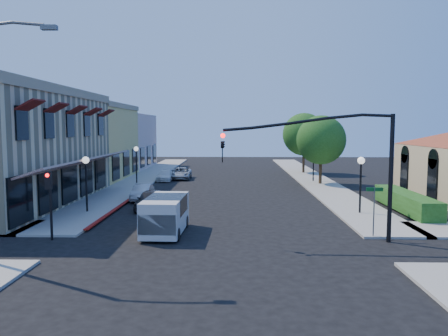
{
  "coord_description": "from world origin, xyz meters",
  "views": [
    {
      "loc": [
        0.72,
        -18.78,
        5.4
      ],
      "look_at": [
        0.03,
        10.9,
        2.6
      ],
      "focal_mm": 35.0,
      "sensor_mm": 36.0,
      "label": 1
    }
  ],
  "objects_px": {
    "signal_mast_arm": "(345,155)",
    "lamppost_left_near": "(86,170)",
    "lamppost_right_near": "(361,171)",
    "parked_car_b": "(142,192)",
    "lamppost_right_far": "(314,154)",
    "street_tree_b": "(304,134)",
    "parked_car_a": "(150,200)",
    "street_name_sign": "(374,204)",
    "white_van": "(165,213)",
    "parked_car_d": "(181,173)",
    "secondary_signal": "(49,192)",
    "parked_car_c": "(165,176)",
    "street_tree_a": "(321,140)",
    "lamppost_left_far": "(136,155)"
  },
  "relations": [
    {
      "from": "signal_mast_arm",
      "to": "lamppost_left_near",
      "type": "bearing_deg",
      "value": 155.63
    },
    {
      "from": "street_tree_b",
      "to": "signal_mast_arm",
      "type": "distance_m",
      "value": 30.65
    },
    {
      "from": "lamppost_left_near",
      "to": "lamppost_right_far",
      "type": "relative_size",
      "value": 1.0
    },
    {
      "from": "signal_mast_arm",
      "to": "lamppost_right_near",
      "type": "distance_m",
      "value": 7.15
    },
    {
      "from": "lamppost_right_near",
      "to": "parked_car_d",
      "type": "relative_size",
      "value": 0.84
    },
    {
      "from": "street_tree_b",
      "to": "parked_car_a",
      "type": "distance_m",
      "value": 26.58
    },
    {
      "from": "street_name_sign",
      "to": "lamppost_left_far",
      "type": "distance_m",
      "value": 25.48
    },
    {
      "from": "secondary_signal",
      "to": "lamppost_right_near",
      "type": "relative_size",
      "value": 0.93
    },
    {
      "from": "street_tree_b",
      "to": "signal_mast_arm",
      "type": "relative_size",
      "value": 0.88
    },
    {
      "from": "lamppost_left_near",
      "to": "parked_car_c",
      "type": "bearing_deg",
      "value": 82.15
    },
    {
      "from": "lamppost_left_far",
      "to": "parked_car_b",
      "type": "height_order",
      "value": "lamppost_left_far"
    },
    {
      "from": "parked_car_b",
      "to": "street_name_sign",
      "type": "bearing_deg",
      "value": -39.31
    },
    {
      "from": "street_name_sign",
      "to": "white_van",
      "type": "height_order",
      "value": "street_name_sign"
    },
    {
      "from": "lamppost_left_far",
      "to": "parked_car_c",
      "type": "relative_size",
      "value": 0.99
    },
    {
      "from": "street_name_sign",
      "to": "parked_car_b",
      "type": "height_order",
      "value": "street_name_sign"
    },
    {
      "from": "street_name_sign",
      "to": "lamppost_right_near",
      "type": "distance_m",
      "value": 5.98
    },
    {
      "from": "parked_car_c",
      "to": "signal_mast_arm",
      "type": "bearing_deg",
      "value": -61.83
    },
    {
      "from": "secondary_signal",
      "to": "lamppost_right_far",
      "type": "distance_m",
      "value": 27.98
    },
    {
      "from": "lamppost_right_far",
      "to": "parked_car_d",
      "type": "height_order",
      "value": "lamppost_right_far"
    },
    {
      "from": "lamppost_left_far",
      "to": "lamppost_right_far",
      "type": "distance_m",
      "value": 17.12
    },
    {
      "from": "signal_mast_arm",
      "to": "parked_car_c",
      "type": "height_order",
      "value": "signal_mast_arm"
    },
    {
      "from": "parked_car_a",
      "to": "parked_car_d",
      "type": "bearing_deg",
      "value": 93.2
    },
    {
      "from": "street_tree_a",
      "to": "parked_car_b",
      "type": "bearing_deg",
      "value": -148.82
    },
    {
      "from": "street_name_sign",
      "to": "parked_car_b",
      "type": "bearing_deg",
      "value": 141.49
    },
    {
      "from": "street_tree_b",
      "to": "lamppost_right_near",
      "type": "height_order",
      "value": "street_tree_b"
    },
    {
      "from": "lamppost_right_near",
      "to": "white_van",
      "type": "xyz_separation_m",
      "value": [
        -11.26,
        -5.15,
        -1.66
      ]
    },
    {
      "from": "secondary_signal",
      "to": "lamppost_right_near",
      "type": "xyz_separation_m",
      "value": [
        16.5,
        6.59,
        0.42
      ]
    },
    {
      "from": "lamppost_right_far",
      "to": "parked_car_b",
      "type": "relative_size",
      "value": 1.02
    },
    {
      "from": "street_tree_a",
      "to": "street_tree_b",
      "type": "bearing_deg",
      "value": 90.0
    },
    {
      "from": "signal_mast_arm",
      "to": "parked_car_d",
      "type": "height_order",
      "value": "signal_mast_arm"
    },
    {
      "from": "street_tree_a",
      "to": "lamppost_left_near",
      "type": "relative_size",
      "value": 1.82
    },
    {
      "from": "street_tree_a",
      "to": "lamppost_left_near",
      "type": "xyz_separation_m",
      "value": [
        -17.3,
        -14.0,
        -1.46
      ]
    },
    {
      "from": "street_tree_a",
      "to": "street_name_sign",
      "type": "xyz_separation_m",
      "value": [
        -1.3,
        -19.8,
        -2.5
      ]
    },
    {
      "from": "lamppost_right_near",
      "to": "parked_car_b",
      "type": "height_order",
      "value": "lamppost_right_near"
    },
    {
      "from": "secondary_signal",
      "to": "parked_car_d",
      "type": "height_order",
      "value": "secondary_signal"
    },
    {
      "from": "street_name_sign",
      "to": "lamppost_right_far",
      "type": "distance_m",
      "value": 21.85
    },
    {
      "from": "secondary_signal",
      "to": "street_name_sign",
      "type": "height_order",
      "value": "secondary_signal"
    },
    {
      "from": "parked_car_a",
      "to": "street_tree_b",
      "type": "bearing_deg",
      "value": 62.05
    },
    {
      "from": "signal_mast_arm",
      "to": "lamppost_right_far",
      "type": "xyz_separation_m",
      "value": [
        2.64,
        22.5,
        -1.35
      ]
    },
    {
      "from": "white_van",
      "to": "parked_car_a",
      "type": "bearing_deg",
      "value": 107.09
    },
    {
      "from": "secondary_signal",
      "to": "parked_car_c",
      "type": "height_order",
      "value": "secondary_signal"
    },
    {
      "from": "street_tree_a",
      "to": "parked_car_d",
      "type": "relative_size",
      "value": 1.52
    },
    {
      "from": "street_name_sign",
      "to": "lamppost_right_near",
      "type": "height_order",
      "value": "lamppost_right_near"
    },
    {
      "from": "lamppost_right_near",
      "to": "parked_car_a",
      "type": "relative_size",
      "value": 0.96
    },
    {
      "from": "lamppost_left_near",
      "to": "lamppost_right_near",
      "type": "relative_size",
      "value": 1.0
    },
    {
      "from": "white_van",
      "to": "parked_car_a",
      "type": "xyz_separation_m",
      "value": [
        -2.04,
        6.65,
        -0.44
      ]
    },
    {
      "from": "lamppost_right_far",
      "to": "lamppost_right_near",
      "type": "bearing_deg",
      "value": -90.0
    },
    {
      "from": "signal_mast_arm",
      "to": "white_van",
      "type": "bearing_deg",
      "value": 171.05
    },
    {
      "from": "secondary_signal",
      "to": "lamppost_left_near",
      "type": "height_order",
      "value": "lamppost_left_near"
    },
    {
      "from": "street_tree_a",
      "to": "lamppost_right_far",
      "type": "xyz_separation_m",
      "value": [
        -0.3,
        2.0,
        -1.46
      ]
    }
  ]
}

